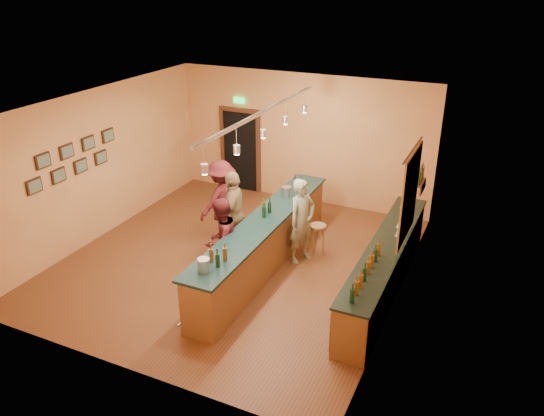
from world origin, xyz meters
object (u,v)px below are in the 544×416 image
at_px(customer_c, 222,200).
at_px(bartender, 302,221).
at_px(customer_b, 234,214).
at_px(bar_stool, 318,231).
at_px(tasting_bar, 264,240).
at_px(back_counter, 385,267).
at_px(customer_a, 221,240).

bearing_deg(customer_c, bartender, 100.42).
bearing_deg(customer_b, bartender, 89.28).
relative_size(bartender, bar_stool, 2.56).
height_order(tasting_bar, customer_b, customer_b).
bearing_deg(bar_stool, bartender, -124.26).
distance_m(customer_c, bar_stool, 2.22).
bearing_deg(tasting_bar, back_counter, 4.43).
height_order(back_counter, customer_c, customer_c).
bearing_deg(bar_stool, customer_c, -177.86).
relative_size(tasting_bar, bartender, 2.93).
bearing_deg(bartender, tasting_bar, 160.85).
height_order(bartender, bar_stool, bartender).
height_order(customer_c, bar_stool, customer_c).
height_order(customer_a, customer_c, customer_c).
relative_size(tasting_bar, bar_stool, 7.51).
xyz_separation_m(back_counter, bartender, (-1.79, 0.41, 0.38)).
xyz_separation_m(bartender, customer_a, (-1.10, -1.30, -0.05)).
bearing_deg(bar_stool, customer_a, -129.07).
relative_size(customer_b, customer_c, 1.04).
xyz_separation_m(customer_c, bar_stool, (2.19, 0.08, -0.34)).
bearing_deg(customer_c, back_counter, 97.64).
relative_size(customer_a, customer_c, 0.94).
distance_m(back_counter, customer_a, 3.04).
relative_size(back_counter, customer_c, 2.60).
relative_size(customer_b, bar_stool, 2.67).
distance_m(back_counter, bar_stool, 1.73).
distance_m(customer_a, customer_c, 1.78).
relative_size(back_counter, tasting_bar, 0.89).
height_order(bartender, customer_a, bartender).
bearing_deg(customer_a, customer_b, -159.06).
bearing_deg(back_counter, bartender, 167.03).
distance_m(bartender, customer_a, 1.71).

